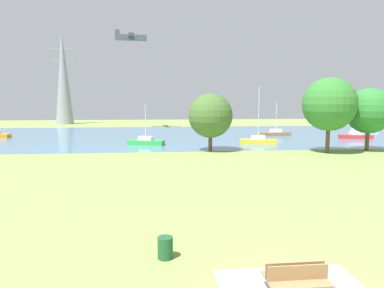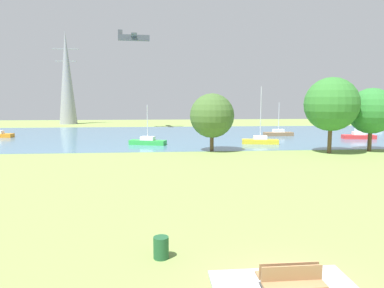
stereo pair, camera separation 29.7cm
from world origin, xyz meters
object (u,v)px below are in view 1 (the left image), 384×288
bench_facing_water (293,276)px  sailboat_brown (276,133)px  litter_bin (165,248)px  bench_facing_inland (300,285)px  sailboat_yellow (258,140)px  electricity_pylon (63,77)px  light_aircraft (131,37)px  tree_mid_shore (210,116)px  tree_east_far (369,111)px  sailboat_green (146,142)px  tree_east_near (329,104)px  sailboat_white (365,129)px  sailboat_red (356,136)px

bench_facing_water → sailboat_brown: bearing=71.2°
bench_facing_water → litter_bin: bearing=145.0°
bench_facing_inland → sailboat_yellow: 38.00m
electricity_pylon → light_aircraft: size_ratio=2.76×
tree_mid_shore → tree_east_far: bearing=-5.6°
sailboat_green → tree_east_near: tree_east_near is taller
sailboat_brown → sailboat_green: sailboat_brown is taller
litter_bin → tree_east_near: tree_east_near is taller
bench_facing_water → sailboat_white: (35.57, 53.11, 0.01)m
bench_facing_water → tree_mid_shore: size_ratio=0.27×
light_aircraft → sailboat_white: bearing=-15.4°
bench_facing_water → bench_facing_inland: (0.00, -0.54, 0.00)m
bench_facing_water → litter_bin: 4.56m
bench_facing_inland → tree_east_near: (14.94, 27.79, 4.90)m
tree_mid_shore → light_aircraft: size_ratio=0.78×
tree_east_near → sailboat_red: bearing=50.0°
tree_east_far → electricity_pylon: 72.03m
tree_east_far → electricity_pylon: bearing=131.1°
sailboat_white → electricity_pylon: size_ratio=0.34×
bench_facing_inland → light_aircraft: size_ratio=0.21×
bench_facing_inland → tree_east_near: bearing=61.7°
bench_facing_water → light_aircraft: (-8.87, 65.33, 18.29)m
bench_facing_inland → light_aircraft: (-8.87, 65.87, 18.29)m
tree_east_far → tree_east_near: bearing=-169.3°
sailboat_yellow → sailboat_brown: sailboat_yellow is taller
sailboat_white → tree_mid_shore: sailboat_white is taller
sailboat_white → sailboat_yellow: 30.89m
sailboat_red → sailboat_white: (8.98, 11.97, 0.02)m
sailboat_white → electricity_pylon: bearing=154.9°
bench_facing_inland → light_aircraft: light_aircraft is taller
litter_bin → tree_east_far: 35.34m
bench_facing_inland → sailboat_yellow: size_ratio=0.23×
sailboat_green → electricity_pylon: electricity_pylon is taller
electricity_pylon → tree_mid_shore: bearing=-60.9°
bench_facing_water → bench_facing_inland: same height
litter_bin → sailboat_green: sailboat_green is taller
bench_facing_water → sailboat_brown: sailboat_brown is taller
bench_facing_inland → electricity_pylon: 87.80m
sailboat_brown → sailboat_white: bearing=17.7°
litter_bin → sailboat_yellow: size_ratio=0.10×
sailboat_red → sailboat_white: size_ratio=0.79×
bench_facing_water → bench_facing_inland: bearing=-90.0°
sailboat_yellow → light_aircraft: size_ratio=0.91×
sailboat_brown → sailboat_red: bearing=-28.1°
bench_facing_water → tree_mid_shore: 30.32m
bench_facing_inland → light_aircraft: bearing=97.7°
tree_east_far → electricity_pylon: electricity_pylon is taller
sailboat_brown → tree_mid_shore: (-13.69, -16.81, 3.62)m
sailboat_white → bench_facing_water: bearing=-123.8°
litter_bin → light_aircraft: light_aircraft is taller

